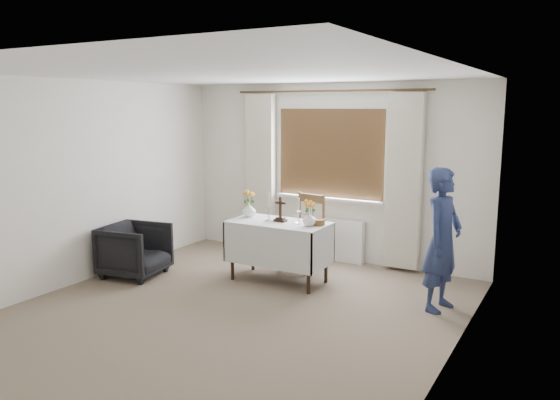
{
  "coord_description": "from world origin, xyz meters",
  "views": [
    {
      "loc": [
        3.18,
        -4.52,
        2.18
      ],
      "look_at": [
        0.03,
        1.01,
        1.08
      ],
      "focal_mm": 35.0,
      "sensor_mm": 36.0,
      "label": 1
    }
  ],
  "objects_px": {
    "person": "(442,240)",
    "flower_vase_right": "(309,219)",
    "wooden_chair": "(302,233)",
    "flower_vase_left": "(249,210)",
    "armchair": "(135,250)",
    "wooden_cross": "(280,209)",
    "altar_table": "(279,252)"
  },
  "relations": [
    {
      "from": "altar_table",
      "to": "armchair",
      "type": "xyz_separation_m",
      "value": [
        -1.72,
        -0.74,
        -0.04
      ]
    },
    {
      "from": "altar_table",
      "to": "flower_vase_right",
      "type": "xyz_separation_m",
      "value": [
        0.43,
        -0.02,
        0.46
      ]
    },
    {
      "from": "wooden_cross",
      "to": "person",
      "type": "bearing_deg",
      "value": -0.39
    },
    {
      "from": "wooden_chair",
      "to": "armchair",
      "type": "relative_size",
      "value": 1.35
    },
    {
      "from": "person",
      "to": "wooden_cross",
      "type": "height_order",
      "value": "person"
    },
    {
      "from": "wooden_chair",
      "to": "flower_vase_right",
      "type": "relative_size",
      "value": 6.1
    },
    {
      "from": "wooden_cross",
      "to": "flower_vase_right",
      "type": "distance_m",
      "value": 0.43
    },
    {
      "from": "person",
      "to": "flower_vase_left",
      "type": "relative_size",
      "value": 8.62
    },
    {
      "from": "altar_table",
      "to": "armchair",
      "type": "relative_size",
      "value": 1.66
    },
    {
      "from": "wooden_cross",
      "to": "flower_vase_right",
      "type": "xyz_separation_m",
      "value": [
        0.42,
        -0.04,
        -0.07
      ]
    },
    {
      "from": "wooden_chair",
      "to": "flower_vase_left",
      "type": "relative_size",
      "value": 5.66
    },
    {
      "from": "flower_vase_left",
      "to": "flower_vase_right",
      "type": "height_order",
      "value": "flower_vase_left"
    },
    {
      "from": "wooden_cross",
      "to": "flower_vase_right",
      "type": "bearing_deg",
      "value": -6.42
    },
    {
      "from": "altar_table",
      "to": "armchair",
      "type": "distance_m",
      "value": 1.87
    },
    {
      "from": "person",
      "to": "wooden_cross",
      "type": "relative_size",
      "value": 4.9
    },
    {
      "from": "person",
      "to": "flower_vase_left",
      "type": "height_order",
      "value": "person"
    },
    {
      "from": "wooden_cross",
      "to": "flower_vase_left",
      "type": "relative_size",
      "value": 1.76
    },
    {
      "from": "wooden_cross",
      "to": "flower_vase_left",
      "type": "distance_m",
      "value": 0.51
    },
    {
      "from": "armchair",
      "to": "flower_vase_right",
      "type": "bearing_deg",
      "value": -80.97
    },
    {
      "from": "altar_table",
      "to": "flower_vase_left",
      "type": "distance_m",
      "value": 0.69
    },
    {
      "from": "armchair",
      "to": "wooden_cross",
      "type": "bearing_deg",
      "value": -75.71
    },
    {
      "from": "wooden_chair",
      "to": "wooden_cross",
      "type": "height_order",
      "value": "wooden_cross"
    },
    {
      "from": "armchair",
      "to": "person",
      "type": "distance_m",
      "value": 3.82
    },
    {
      "from": "flower_vase_left",
      "to": "flower_vase_right",
      "type": "xyz_separation_m",
      "value": [
        0.92,
        -0.1,
        -0.01
      ]
    },
    {
      "from": "altar_table",
      "to": "flower_vase_right",
      "type": "height_order",
      "value": "flower_vase_right"
    },
    {
      "from": "person",
      "to": "flower_vase_left",
      "type": "xyz_separation_m",
      "value": [
        -2.48,
        0.05,
        0.08
      ]
    },
    {
      "from": "wooden_chair",
      "to": "armchair",
      "type": "height_order",
      "value": "wooden_chair"
    },
    {
      "from": "wooden_chair",
      "to": "flower_vase_left",
      "type": "height_order",
      "value": "wooden_chair"
    },
    {
      "from": "wooden_chair",
      "to": "armchair",
      "type": "bearing_deg",
      "value": -132.85
    },
    {
      "from": "person",
      "to": "flower_vase_right",
      "type": "bearing_deg",
      "value": 103.11
    },
    {
      "from": "wooden_chair",
      "to": "flower_vase_left",
      "type": "xyz_separation_m",
      "value": [
        -0.52,
        -0.5,
        0.34
      ]
    },
    {
      "from": "altar_table",
      "to": "wooden_chair",
      "type": "distance_m",
      "value": 0.6
    }
  ]
}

